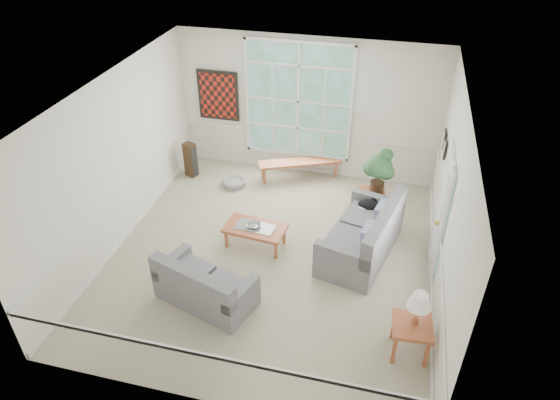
# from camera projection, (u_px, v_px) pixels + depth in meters

# --- Properties ---
(floor) EXTENTS (5.50, 6.00, 0.01)m
(floor) POSITION_uv_depth(u_px,v_px,m) (272.00, 255.00, 8.81)
(floor) COLOR #A49F86
(floor) RESTS_ON ground
(ceiling) EXTENTS (5.50, 6.00, 0.02)m
(ceiling) POSITION_uv_depth(u_px,v_px,m) (270.00, 94.00, 7.12)
(ceiling) COLOR white
(ceiling) RESTS_ON ground
(wall_back) EXTENTS (5.50, 0.02, 3.00)m
(wall_back) POSITION_uv_depth(u_px,v_px,m) (308.00, 108.00, 10.37)
(wall_back) COLOR silver
(wall_back) RESTS_ON ground
(wall_front) EXTENTS (5.50, 0.02, 3.00)m
(wall_front) POSITION_uv_depth(u_px,v_px,m) (202.00, 322.00, 5.56)
(wall_front) COLOR silver
(wall_front) RESTS_ON ground
(wall_left) EXTENTS (0.02, 6.00, 3.00)m
(wall_left) POSITION_uv_depth(u_px,v_px,m) (115.00, 162.00, 8.51)
(wall_left) COLOR silver
(wall_left) RESTS_ON ground
(wall_right) EXTENTS (0.02, 6.00, 3.00)m
(wall_right) POSITION_uv_depth(u_px,v_px,m) (449.00, 206.00, 7.41)
(wall_right) COLOR silver
(wall_right) RESTS_ON ground
(window_back) EXTENTS (2.30, 0.08, 2.40)m
(window_back) POSITION_uv_depth(u_px,v_px,m) (298.00, 101.00, 10.29)
(window_back) COLOR white
(window_back) RESTS_ON wall_back
(entry_door) EXTENTS (0.08, 0.90, 2.10)m
(entry_door) POSITION_uv_depth(u_px,v_px,m) (440.00, 208.00, 8.16)
(entry_door) COLOR white
(entry_door) RESTS_ON floor
(door_sidelight) EXTENTS (0.08, 0.26, 1.90)m
(door_sidelight) POSITION_uv_depth(u_px,v_px,m) (442.00, 226.00, 7.59)
(door_sidelight) COLOR white
(door_sidelight) RESTS_ON wall_right
(wall_art) EXTENTS (0.90, 0.06, 1.10)m
(wall_art) POSITION_uv_depth(u_px,v_px,m) (218.00, 96.00, 10.66)
(wall_art) COLOR #611710
(wall_art) RESTS_ON wall_back
(wall_frame_near) EXTENTS (0.04, 0.26, 0.32)m
(wall_frame_near) POSITION_uv_depth(u_px,v_px,m) (444.00, 149.00, 8.80)
(wall_frame_near) COLOR black
(wall_frame_near) RESTS_ON wall_right
(wall_frame_far) EXTENTS (0.04, 0.26, 0.32)m
(wall_frame_far) POSITION_uv_depth(u_px,v_px,m) (444.00, 139.00, 9.12)
(wall_frame_far) COLOR black
(wall_frame_far) RESTS_ON wall_right
(loveseat_right) EXTENTS (1.39, 2.06, 1.02)m
(loveseat_right) POSITION_uv_depth(u_px,v_px,m) (361.00, 230.00, 8.55)
(loveseat_right) COLOR slate
(loveseat_right) RESTS_ON floor
(loveseat_front) EXTENTS (1.68, 1.21, 0.82)m
(loveseat_front) POSITION_uv_depth(u_px,v_px,m) (206.00, 280.00, 7.67)
(loveseat_front) COLOR slate
(loveseat_front) RESTS_ON floor
(coffee_table) EXTENTS (1.12, 0.68, 0.40)m
(coffee_table) POSITION_uv_depth(u_px,v_px,m) (255.00, 236.00, 8.92)
(coffee_table) COLOR #AA5633
(coffee_table) RESTS_ON floor
(pewter_bowl) EXTENTS (0.32, 0.32, 0.07)m
(pewter_bowl) POSITION_uv_depth(u_px,v_px,m) (254.00, 225.00, 8.80)
(pewter_bowl) COLOR gray
(pewter_bowl) RESTS_ON coffee_table
(window_bench) EXTENTS (1.76, 1.02, 0.41)m
(window_bench) POSITION_uv_depth(u_px,v_px,m) (299.00, 170.00, 10.83)
(window_bench) COLOR #AA5633
(window_bench) RESTS_ON floor
(end_table) EXTENTS (0.57, 0.57, 0.50)m
(end_table) POSITION_uv_depth(u_px,v_px,m) (371.00, 203.00, 9.69)
(end_table) COLOR #AA5633
(end_table) RESTS_ON floor
(houseplant) EXTENTS (0.65, 0.65, 0.91)m
(houseplant) POSITION_uv_depth(u_px,v_px,m) (379.00, 172.00, 9.30)
(houseplant) COLOR #2D5A33
(houseplant) RESTS_ON end_table
(side_table) EXTENTS (0.58, 0.58, 0.55)m
(side_table) POSITION_uv_depth(u_px,v_px,m) (410.00, 338.00, 6.91)
(side_table) COLOR #AA5633
(side_table) RESTS_ON floor
(table_lamp) EXTENTS (0.37, 0.37, 0.55)m
(table_lamp) POSITION_uv_depth(u_px,v_px,m) (418.00, 309.00, 6.62)
(table_lamp) COLOR silver
(table_lamp) RESTS_ON side_table
(pet_bed) EXTENTS (0.56, 0.56, 0.14)m
(pet_bed) POSITION_uv_depth(u_px,v_px,m) (234.00, 183.00, 10.64)
(pet_bed) COLOR gray
(pet_bed) RESTS_ON floor
(floor_speaker) EXTENTS (0.30, 0.27, 0.78)m
(floor_speaker) POSITION_uv_depth(u_px,v_px,m) (191.00, 160.00, 10.82)
(floor_speaker) COLOR #362415
(floor_speaker) RESTS_ON floor
(cat) EXTENTS (0.44, 0.35, 0.18)m
(cat) POSITION_uv_depth(u_px,v_px,m) (369.00, 204.00, 9.03)
(cat) COLOR black
(cat) RESTS_ON loveseat_right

